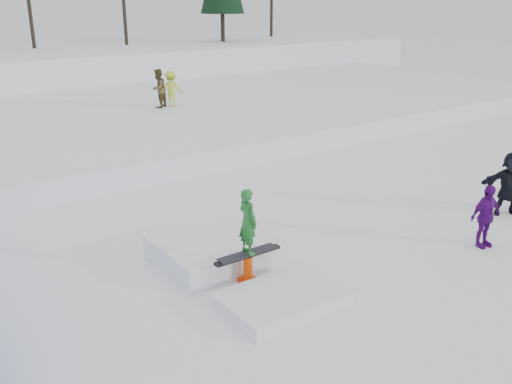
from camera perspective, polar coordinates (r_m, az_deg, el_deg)
ground at (r=13.10m, az=3.32°, el=-7.34°), size 120.00×120.00×0.00m
snow_midrise at (r=26.71m, az=-18.75°, el=6.50°), size 50.00×18.00×0.80m
walker_olive at (r=27.05m, az=-9.74°, el=10.17°), size 1.09×1.04×1.77m
walker_ygreen at (r=27.12m, az=-8.47°, el=10.16°), size 1.24×1.05×1.67m
spectator_purple at (r=14.79m, az=21.98°, el=-2.25°), size 0.97×0.51×1.58m
spectator_dark at (r=17.17m, az=24.02°, el=0.75°), size 1.63×1.43×1.79m
jib_rail_feature at (r=12.68m, az=-2.31°, el=-6.74°), size 2.60×4.40×2.11m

